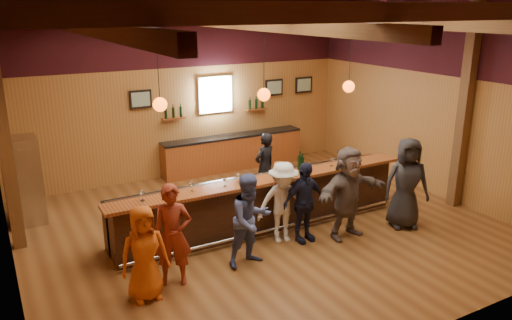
# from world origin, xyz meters

# --- Properties ---
(room) EXTENTS (9.04, 9.00, 4.52)m
(room) POSITION_xyz_m (0.00, 0.06, 3.21)
(room) COLOR brown
(room) RESTS_ON ground
(bar_counter) EXTENTS (6.30, 1.07, 1.11)m
(bar_counter) POSITION_xyz_m (0.02, 0.15, 0.52)
(bar_counter) COLOR black
(bar_counter) RESTS_ON ground
(back_bar_cabinet) EXTENTS (4.00, 0.52, 0.95)m
(back_bar_cabinet) POSITION_xyz_m (1.20, 3.72, 0.48)
(back_bar_cabinet) COLOR brown
(back_bar_cabinet) RESTS_ON ground
(window) EXTENTS (0.95, 0.09, 0.95)m
(window) POSITION_xyz_m (0.80, 3.95, 2.05)
(window) COLOR silver
(window) RESTS_ON room
(framed_pictures) EXTENTS (5.35, 0.05, 0.45)m
(framed_pictures) POSITION_xyz_m (1.67, 3.94, 2.10)
(framed_pictures) COLOR black
(framed_pictures) RESTS_ON room
(wine_shelves) EXTENTS (3.00, 0.18, 0.30)m
(wine_shelves) POSITION_xyz_m (0.80, 3.88, 1.62)
(wine_shelves) COLOR brown
(wine_shelves) RESTS_ON room
(pendant_lights) EXTENTS (4.24, 0.24, 1.37)m
(pendant_lights) POSITION_xyz_m (0.00, 0.00, 2.71)
(pendant_lights) COLOR black
(pendant_lights) RESTS_ON room
(stainless_fridge) EXTENTS (0.70, 0.70, 1.80)m
(stainless_fridge) POSITION_xyz_m (-4.10, 2.60, 0.90)
(stainless_fridge) COLOR silver
(stainless_fridge) RESTS_ON ground
(customer_orange) EXTENTS (0.74, 0.49, 1.49)m
(customer_orange) POSITION_xyz_m (-2.80, -1.31, 0.75)
(customer_orange) COLOR #CD5613
(customer_orange) RESTS_ON ground
(customer_redvest) EXTENTS (0.72, 0.61, 1.67)m
(customer_redvest) POSITION_xyz_m (-2.27, -1.10, 0.83)
(customer_redvest) COLOR maroon
(customer_redvest) RESTS_ON ground
(customer_denim) EXTENTS (0.85, 0.69, 1.63)m
(customer_denim) POSITION_xyz_m (-0.91, -1.15, 0.82)
(customer_denim) COLOR #495992
(customer_denim) RESTS_ON ground
(customer_white) EXTENTS (1.11, 0.78, 1.56)m
(customer_white) POSITION_xyz_m (0.03, -0.67, 0.78)
(customer_white) COLOR silver
(customer_white) RESTS_ON ground
(customer_navy) EXTENTS (0.93, 0.44, 1.55)m
(customer_navy) POSITION_xyz_m (0.38, -0.85, 0.78)
(customer_navy) COLOR #191C33
(customer_navy) RESTS_ON ground
(customer_brown) EXTENTS (1.70, 0.68, 1.79)m
(customer_brown) POSITION_xyz_m (1.21, -1.09, 0.90)
(customer_brown) COLOR #61534D
(customer_brown) RESTS_ON ground
(customer_dark) EXTENTS (1.06, 0.91, 1.84)m
(customer_dark) POSITION_xyz_m (2.53, -1.29, 0.92)
(customer_dark) COLOR black
(customer_dark) RESTS_ON ground
(bartender) EXTENTS (0.67, 0.54, 1.59)m
(bartender) POSITION_xyz_m (0.79, 1.31, 0.79)
(bartender) COLOR black
(bartender) RESTS_ON ground
(ice_bucket) EXTENTS (0.22, 0.22, 0.24)m
(ice_bucket) POSITION_xyz_m (0.31, -0.11, 1.23)
(ice_bucket) COLOR brown
(ice_bucket) RESTS_ON bar_counter
(bottle_a) EXTENTS (0.08, 0.08, 0.39)m
(bottle_a) POSITION_xyz_m (0.83, -0.02, 1.26)
(bottle_a) COLOR black
(bottle_a) RESTS_ON bar_counter
(bottle_b) EXTENTS (0.07, 0.07, 0.33)m
(bottle_b) POSITION_xyz_m (0.89, -0.02, 1.24)
(bottle_b) COLOR black
(bottle_b) RESTS_ON bar_counter
(glass_a) EXTENTS (0.09, 0.09, 0.20)m
(glass_a) POSITION_xyz_m (-2.45, -0.13, 1.25)
(glass_a) COLOR silver
(glass_a) RESTS_ON bar_counter
(glass_b) EXTENTS (0.08, 0.08, 0.17)m
(glass_b) POSITION_xyz_m (-1.88, -0.17, 1.23)
(glass_b) COLOR silver
(glass_b) RESTS_ON bar_counter
(glass_c) EXTENTS (0.08, 0.08, 0.18)m
(glass_c) POSITION_xyz_m (-1.54, -0.12, 1.24)
(glass_c) COLOR silver
(glass_c) RESTS_ON bar_counter
(glass_d) EXTENTS (0.07, 0.07, 0.16)m
(glass_d) POSITION_xyz_m (-0.91, -0.18, 1.23)
(glass_d) COLOR silver
(glass_d) RESTS_ON bar_counter
(glass_e) EXTENTS (0.08, 0.08, 0.18)m
(glass_e) POSITION_xyz_m (-0.62, -0.13, 1.24)
(glass_e) COLOR silver
(glass_e) RESTS_ON bar_counter
(glass_f) EXTENTS (0.07, 0.07, 0.16)m
(glass_f) POSITION_xyz_m (0.84, -0.19, 1.23)
(glass_f) COLOR silver
(glass_f) RESTS_ON bar_counter
(glass_g) EXTENTS (0.08, 0.08, 0.17)m
(glass_g) POSITION_xyz_m (1.55, -0.15, 1.23)
(glass_g) COLOR silver
(glass_g) RESTS_ON bar_counter
(glass_h) EXTENTS (0.08, 0.08, 0.19)m
(glass_h) POSITION_xyz_m (2.20, -0.19, 1.24)
(glass_h) COLOR silver
(glass_h) RESTS_ON bar_counter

